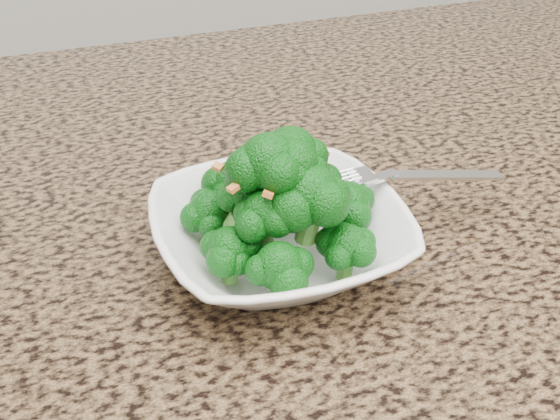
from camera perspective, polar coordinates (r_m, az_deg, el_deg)
name	(u,v)px	position (r m, az deg, el deg)	size (l,w,h in m)	color
granite_counter	(292,241)	(0.62, 1.00, -2.57)	(1.64, 1.04, 0.03)	brown
bowl	(280,236)	(0.56, 0.00, -2.16)	(0.20, 0.20, 0.05)	white
broccoli_pile	(280,168)	(0.53, 0.00, 3.47)	(0.18, 0.18, 0.08)	#0A590D
garlic_topping	(280,117)	(0.51, 0.00, 7.59)	(0.11, 0.11, 0.01)	orange
fork	(389,175)	(0.59, 8.83, 2.82)	(0.19, 0.03, 0.01)	silver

